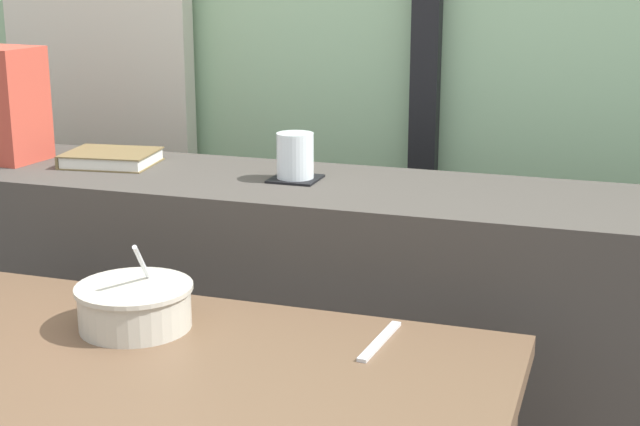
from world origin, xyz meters
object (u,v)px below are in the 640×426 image
(coaster_square, at_px, (295,179))
(fork_utensil, at_px, (380,341))
(juice_glass, at_px, (295,158))
(closed_book, at_px, (111,158))

(coaster_square, distance_m, fork_utensil, 0.55)
(juice_glass, height_order, fork_utensil, juice_glass)
(coaster_square, height_order, closed_book, closed_book)
(juice_glass, xyz_separation_m, fork_utensil, (0.30, -0.44, -0.20))
(juice_glass, bearing_deg, fork_utensil, -55.40)
(closed_book, bearing_deg, coaster_square, -1.84)
(juice_glass, distance_m, fork_utensil, 0.57)
(closed_book, relative_size, fork_utensil, 1.26)
(juice_glass, relative_size, closed_book, 0.44)
(coaster_square, bearing_deg, juice_glass, 0.00)
(coaster_square, distance_m, closed_book, 0.45)
(coaster_square, xyz_separation_m, fork_utensil, (0.30, -0.44, -0.15))
(juice_glass, xyz_separation_m, closed_book, (-0.45, 0.01, -0.03))
(coaster_square, relative_size, juice_glass, 1.05)
(fork_utensil, bearing_deg, juice_glass, 129.51)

